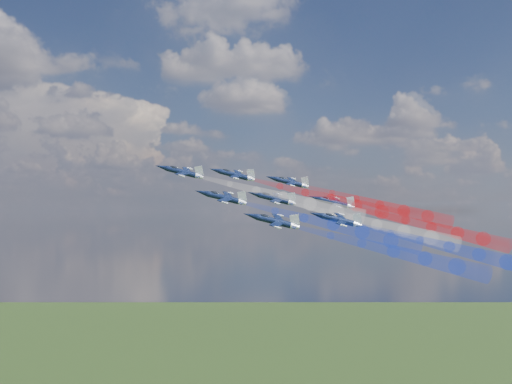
{
  "coord_description": "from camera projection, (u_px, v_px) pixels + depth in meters",
  "views": [
    {
      "loc": [
        -32.9,
        -168.95,
        149.9
      ],
      "look_at": [
        -5.09,
        -21.65,
        154.59
      ],
      "focal_mm": 42.77,
      "sensor_mm": 36.0,
      "label": 1
    }
  ],
  "objects": [
    {
      "name": "trail_outer_right",
      "position": [
        380.0,
        205.0,
        169.38
      ],
      "size": [
        40.6,
        13.55,
        14.86
      ],
      "primitive_type": null,
      "rotation": [
        0.25,
        -0.26,
        1.29
      ],
      "color": "red"
    },
    {
      "name": "jet_lead",
      "position": [
        182.0,
        172.0,
        151.12
      ],
      "size": [
        15.12,
        12.91,
        8.69
      ],
      "primitive_type": null,
      "rotation": [
        0.25,
        -0.26,
        1.29
      ],
      "color": "black"
    },
    {
      "name": "jet_outer_right",
      "position": [
        289.0,
        182.0,
        170.25
      ],
      "size": [
        15.12,
        12.91,
        8.69
      ],
      "primitive_type": null,
      "rotation": [
        0.25,
        -0.26,
        1.29
      ],
      "color": "black"
    },
    {
      "name": "trail_inner_right",
      "position": [
        331.0,
        199.0,
        158.49
      ],
      "size": [
        40.6,
        13.55,
        14.86
      ],
      "primitive_type": null,
      "rotation": [
        0.25,
        -0.26,
        1.29
      ],
      "color": "red"
    },
    {
      "name": "trail_rear_right",
      "position": [
        432.0,
        227.0,
        156.99
      ],
      "size": [
        40.6,
        13.55,
        14.86
      ],
      "primitive_type": null,
      "rotation": [
        0.25,
        -0.26,
        1.29
      ],
      "color": "red"
    },
    {
      "name": "jet_inner_right",
      "position": [
        234.0,
        175.0,
        159.36
      ],
      "size": [
        15.12,
        12.91,
        8.69
      ],
      "primitive_type": null,
      "rotation": [
        0.25,
        -0.26,
        1.29
      ],
      "color": "black"
    },
    {
      "name": "trail_outer_left",
      "position": [
        393.0,
        251.0,
        128.42
      ],
      "size": [
        40.6,
        13.55,
        14.86
      ],
      "primitive_type": null,
      "rotation": [
        0.25,
        -0.26,
        1.29
      ],
      "color": "blue"
    },
    {
      "name": "trail_lead",
      "position": [
        283.0,
        197.0,
        150.25
      ],
      "size": [
        40.6,
        13.55,
        14.86
      ],
      "primitive_type": null,
      "rotation": [
        0.25,
        -0.26,
        1.29
      ],
      "color": "white"
    },
    {
      "name": "jet_rear_left",
      "position": [
        338.0,
        220.0,
        139.26
      ],
      "size": [
        15.12,
        12.91,
        8.69
      ],
      "primitive_type": null,
      "rotation": [
        0.25,
        -0.26,
        1.29
      ],
      "color": "black"
    },
    {
      "name": "trail_rear_left",
      "position": [
        449.0,
        247.0,
        138.39
      ],
      "size": [
        40.6,
        13.55,
        14.86
      ],
      "primitive_type": null,
      "rotation": [
        0.25,
        -0.26,
        1.29
      ],
      "color": "blue"
    },
    {
      "name": "jet_rear_right",
      "position": [
        334.0,
        202.0,
        157.86
      ],
      "size": [
        15.12,
        12.91,
        8.69
      ],
      "primitive_type": null,
      "rotation": [
        0.25,
        -0.26,
        1.29
      ],
      "color": "black"
    },
    {
      "name": "trail_center_third",
      "position": [
        377.0,
        224.0,
        149.04
      ],
      "size": [
        40.6,
        13.55,
        14.86
      ],
      "primitive_type": null,
      "rotation": [
        0.25,
        -0.26,
        1.29
      ],
      "color": "white"
    },
    {
      "name": "trail_inner_left",
      "position": [
        333.0,
        225.0,
        139.22
      ],
      "size": [
        40.6,
        13.55,
        14.86
      ],
      "primitive_type": null,
      "rotation": [
        0.25,
        -0.26,
        1.29
      ],
      "color": "blue"
    },
    {
      "name": "jet_outer_left",
      "position": [
        274.0,
        221.0,
        129.29
      ],
      "size": [
        15.12,
        12.91,
        8.69
      ],
      "primitive_type": null,
      "rotation": [
        0.25,
        -0.26,
        1.29
      ],
      "color": "black"
    },
    {
      "name": "jet_center_third",
      "position": [
        274.0,
        199.0,
        149.91
      ],
      "size": [
        15.12,
        12.91,
        8.69
      ],
      "primitive_type": null,
      "rotation": [
        0.25,
        -0.26,
        1.29
      ],
      "color": "black"
    },
    {
      "name": "jet_inner_left",
      "position": [
        223.0,
        198.0,
        140.09
      ],
      "size": [
        15.12,
        12.91,
        8.69
      ],
      "primitive_type": null,
      "rotation": [
        0.25,
        -0.26,
        1.29
      ],
      "color": "black"
    }
  ]
}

